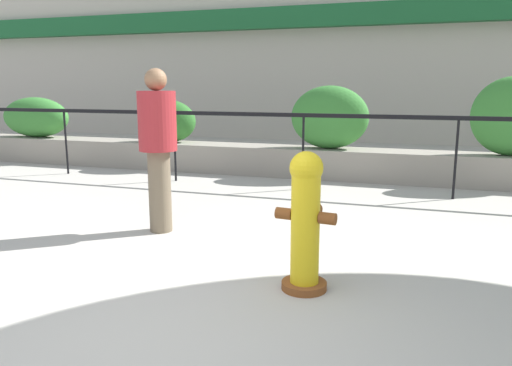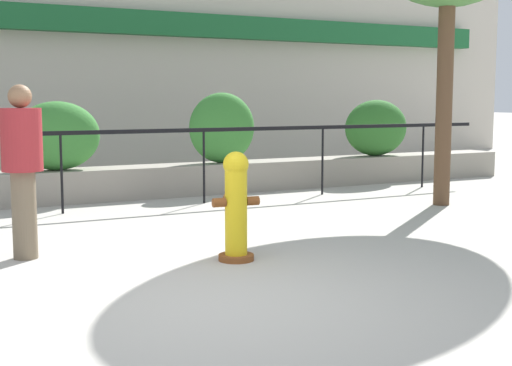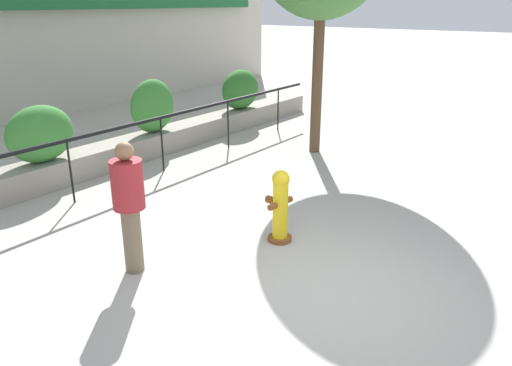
# 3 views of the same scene
# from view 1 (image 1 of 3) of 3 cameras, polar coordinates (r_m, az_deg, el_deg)

# --- Properties ---
(ground_plane) EXTENTS (120.00, 120.00, 0.00)m
(ground_plane) POSITION_cam_1_polar(r_m,az_deg,el_deg) (3.30, -15.28, -17.49)
(ground_plane) COLOR #B2ADA3
(planter_wall_low) EXTENTS (18.00, 0.70, 0.50)m
(planter_wall_low) POSITION_cam_1_polar(r_m,az_deg,el_deg) (8.65, 6.99, 2.35)
(planter_wall_low) COLOR gray
(planter_wall_low) RESTS_ON ground
(fence_railing_segment) EXTENTS (15.00, 0.05, 1.15)m
(fence_railing_segment) POSITION_cam_1_polar(r_m,az_deg,el_deg) (7.49, 5.46, 6.94)
(fence_railing_segment) COLOR black
(fence_railing_segment) RESTS_ON ground
(hedge_bush_0) EXTENTS (1.54, 0.70, 0.81)m
(hedge_bush_0) POSITION_cam_1_polar(r_m,az_deg,el_deg) (11.30, -23.87, 6.89)
(hedge_bush_0) COLOR #387F33
(hedge_bush_0) RESTS_ON planter_wall_low
(hedge_bush_1) EXTENTS (1.08, 0.64, 0.79)m
(hedge_bush_1) POSITION_cam_1_polar(r_m,az_deg,el_deg) (9.54, -9.98, 6.98)
(hedge_bush_1) COLOR #2D6B28
(hedge_bush_1) RESTS_ON planter_wall_low
(hedge_bush_2) EXTENTS (1.31, 0.68, 1.05)m
(hedge_bush_2) POSITION_cam_1_polar(r_m,az_deg,el_deg) (8.53, 8.40, 7.44)
(hedge_bush_2) COLOR #387F33
(hedge_bush_2) RESTS_ON planter_wall_low
(fire_hydrant) EXTENTS (0.48, 0.45, 1.08)m
(fire_hydrant) POSITION_cam_1_polar(r_m,az_deg,el_deg) (3.81, 5.69, -4.26)
(fire_hydrant) COLOR brown
(fire_hydrant) RESTS_ON ground
(pedestrian) EXTENTS (0.53, 0.53, 1.73)m
(pedestrian) POSITION_cam_1_polar(r_m,az_deg,el_deg) (5.36, -11.14, 4.80)
(pedestrian) COLOR brown
(pedestrian) RESTS_ON ground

